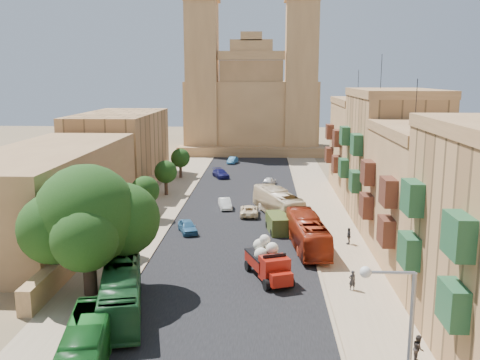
# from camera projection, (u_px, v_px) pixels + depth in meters

# --- Properties ---
(ground) EXTENTS (260.00, 260.00, 0.00)m
(ground) POSITION_uv_depth(u_px,v_px,m) (221.00, 323.00, 33.29)
(ground) COLOR brown
(road_surface) EXTENTS (14.00, 140.00, 0.01)m
(road_surface) POSITION_uv_depth(u_px,v_px,m) (242.00, 207.00, 62.70)
(road_surface) COLOR black
(road_surface) RESTS_ON ground
(sidewalk_east) EXTENTS (5.00, 140.00, 0.01)m
(sidewalk_east) POSITION_uv_depth(u_px,v_px,m) (323.00, 208.00, 62.27)
(sidewalk_east) COLOR #9E8567
(sidewalk_east) RESTS_ON ground
(sidewalk_west) EXTENTS (5.00, 140.00, 0.01)m
(sidewalk_west) POSITION_uv_depth(u_px,v_px,m) (161.00, 206.00, 63.13)
(sidewalk_west) COLOR #9E8567
(sidewalk_west) RESTS_ON ground
(kerb_east) EXTENTS (0.25, 140.00, 0.12)m
(kerb_east) POSITION_uv_depth(u_px,v_px,m) (301.00, 207.00, 62.38)
(kerb_east) COLOR #9E8567
(kerb_east) RESTS_ON ground
(kerb_west) EXTENTS (0.25, 140.00, 0.12)m
(kerb_west) POSITION_uv_depth(u_px,v_px,m) (182.00, 206.00, 63.01)
(kerb_west) COLOR #9E8567
(kerb_west) RESTS_ON ground
(townhouse_b) EXTENTS (9.00, 14.00, 14.90)m
(townhouse_b) POSITION_uv_depth(u_px,v_px,m) (432.00, 197.00, 42.27)
(townhouse_b) COLOR #A87B4C
(townhouse_b) RESTS_ON ground
(townhouse_c) EXTENTS (9.00, 14.00, 17.40)m
(townhouse_c) POSITION_uv_depth(u_px,v_px,m) (392.00, 156.00, 55.76)
(townhouse_c) COLOR tan
(townhouse_c) RESTS_ON ground
(townhouse_d) EXTENTS (9.00, 14.00, 15.90)m
(townhouse_d) POSITION_uv_depth(u_px,v_px,m) (367.00, 146.00, 69.63)
(townhouse_d) COLOR #A87B4C
(townhouse_d) RESTS_ON ground
(west_wall) EXTENTS (1.00, 40.00, 1.80)m
(west_wall) POSITION_uv_depth(u_px,v_px,m) (112.00, 221.00, 53.30)
(west_wall) COLOR #A87B4C
(west_wall) RESTS_ON ground
(west_building_low) EXTENTS (10.00, 28.00, 8.40)m
(west_building_low) POSITION_uv_depth(u_px,v_px,m) (48.00, 192.00, 50.95)
(west_building_low) COLOR olive
(west_building_low) RESTS_ON ground
(west_building_mid) EXTENTS (10.00, 22.00, 10.00)m
(west_building_mid) POSITION_uv_depth(u_px,v_px,m) (120.00, 148.00, 76.29)
(west_building_mid) COLOR tan
(west_building_mid) RESTS_ON ground
(church) EXTENTS (28.00, 22.50, 36.30)m
(church) POSITION_uv_depth(u_px,v_px,m) (252.00, 104.00, 108.54)
(church) COLOR #A87B4C
(church) RESTS_ON ground
(ficus_tree) EXTENTS (9.27, 8.53, 9.27)m
(ficus_tree) POSITION_uv_depth(u_px,v_px,m) (88.00, 219.00, 36.60)
(ficus_tree) COLOR #34241A
(ficus_tree) RESTS_ON ground
(street_tree_a) EXTENTS (2.90, 2.90, 4.46)m
(street_tree_a) POSITION_uv_depth(u_px,v_px,m) (114.00, 223.00, 44.94)
(street_tree_a) COLOR #34241A
(street_tree_a) RESTS_ON ground
(street_tree_b) EXTENTS (3.06, 3.06, 4.71)m
(street_tree_b) POSITION_uv_depth(u_px,v_px,m) (145.00, 191.00, 56.67)
(street_tree_b) COLOR #34241A
(street_tree_b) RESTS_ON ground
(street_tree_c) EXTENTS (2.92, 2.92, 4.50)m
(street_tree_c) POSITION_uv_depth(u_px,v_px,m) (166.00, 172.00, 68.47)
(street_tree_c) COLOR #34241A
(street_tree_c) RESTS_ON ground
(street_tree_d) EXTENTS (2.88, 2.88, 4.43)m
(street_tree_d) POSITION_uv_depth(u_px,v_px,m) (180.00, 158.00, 80.24)
(street_tree_d) COLOR #34241A
(street_tree_d) RESTS_ON ground
(streetlamp) EXTENTS (2.11, 0.44, 8.22)m
(streetlamp) POSITION_uv_depth(u_px,v_px,m) (397.00, 343.00, 20.18)
(streetlamp) COLOR gray
(streetlamp) RESTS_ON ground
(red_truck) EXTENTS (3.82, 5.86, 3.24)m
(red_truck) POSITION_uv_depth(u_px,v_px,m) (269.00, 261.00, 40.22)
(red_truck) COLOR maroon
(red_truck) RESTS_ON ground
(olive_pickup) EXTENTS (2.42, 4.37, 1.71)m
(olive_pickup) POSITION_uv_depth(u_px,v_px,m) (278.00, 224.00, 52.56)
(olive_pickup) COLOR #44541F
(olive_pickup) RESTS_ON ground
(bus_green_south) EXTENTS (3.71, 9.38, 2.55)m
(bus_green_south) POSITION_uv_depth(u_px,v_px,m) (85.00, 349.00, 27.50)
(bus_green_south) COLOR #165A1E
(bus_green_south) RESTS_ON ground
(bus_green_north) EXTENTS (4.65, 10.60, 2.87)m
(bus_green_north) POSITION_uv_depth(u_px,v_px,m) (121.00, 293.00, 34.29)
(bus_green_north) COLOR #205A2A
(bus_green_north) RESTS_ON ground
(bus_red_east) EXTENTS (3.43, 10.54, 2.88)m
(bus_red_east) POSITION_uv_depth(u_px,v_px,m) (307.00, 233.00, 47.34)
(bus_red_east) COLOR maroon
(bus_red_east) RESTS_ON ground
(bus_cream_east) EXTENTS (5.70, 10.53, 2.87)m
(bus_cream_east) POSITION_uv_depth(u_px,v_px,m) (278.00, 203.00, 58.54)
(bus_cream_east) COLOR beige
(bus_cream_east) RESTS_ON ground
(car_blue_a) EXTENTS (2.62, 3.95, 1.25)m
(car_blue_a) POSITION_uv_depth(u_px,v_px,m) (188.00, 227.00, 52.27)
(car_blue_a) COLOR teal
(car_blue_a) RESTS_ON ground
(car_white_a) EXTENTS (1.92, 3.74, 1.18)m
(car_white_a) POSITION_uv_depth(u_px,v_px,m) (225.00, 204.00, 61.85)
(car_white_a) COLOR white
(car_white_a) RESTS_ON ground
(car_cream) EXTENTS (2.03, 4.23, 1.16)m
(car_cream) POSITION_uv_depth(u_px,v_px,m) (249.00, 210.00, 58.74)
(car_cream) COLOR #FBE0B8
(car_cream) RESTS_ON ground
(car_dkblue) EXTENTS (3.21, 4.65, 1.25)m
(car_dkblue) POSITION_uv_depth(u_px,v_px,m) (221.00, 174.00, 80.66)
(car_dkblue) COLOR #13144E
(car_dkblue) RESTS_ON ground
(car_white_b) EXTENTS (2.19, 3.54, 1.12)m
(car_white_b) POSITION_uv_depth(u_px,v_px,m) (269.00, 181.00, 75.27)
(car_white_b) COLOR silver
(car_white_b) RESTS_ON ground
(car_blue_b) EXTENTS (1.89, 3.64, 1.14)m
(car_blue_b) POSITION_uv_depth(u_px,v_px,m) (233.00, 160.00, 93.68)
(car_blue_b) COLOR teal
(car_blue_b) RESTS_ON ground
(pedestrian_a) EXTENTS (0.63, 0.51, 1.48)m
(pedestrian_a) POSITION_uv_depth(u_px,v_px,m) (352.00, 280.00, 38.21)
(pedestrian_a) COLOR #252427
(pedestrian_a) RESTS_ON ground
(pedestrian_b) EXTENTS (0.69, 0.83, 1.52)m
(pedestrian_b) POSITION_uv_depth(u_px,v_px,m) (418.00, 348.00, 28.63)
(pedestrian_b) COLOR #2B2624
(pedestrian_b) RESTS_ON ground
(pedestrian_c) EXTENTS (0.44, 0.94, 1.56)m
(pedestrian_c) POSITION_uv_depth(u_px,v_px,m) (349.00, 236.00, 48.65)
(pedestrian_c) COLOR #323236
(pedestrian_c) RESTS_ON ground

